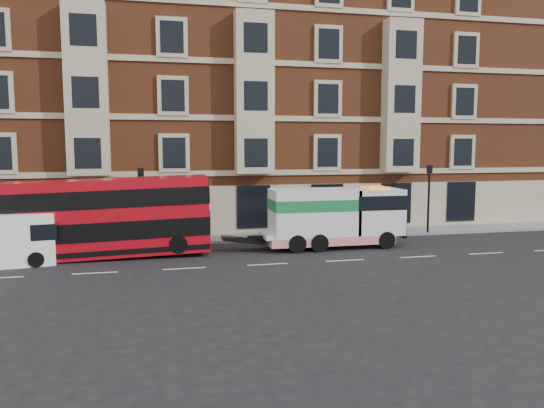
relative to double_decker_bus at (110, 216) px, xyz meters
The scene contains 9 objects.
ground 8.53m from the double_decker_bus, 24.30° to the right, with size 120.00×120.00×0.00m, color black.
sidewalk 8.82m from the double_decker_bus, 28.58° to the left, with size 90.00×3.00×0.15m, color slate.
victorian_terrace 16.18m from the double_decker_bus, 55.32° to the left, with size 45.00×12.00×20.40m.
lamp_post_west 3.23m from the double_decker_bus, 61.39° to the left, with size 0.35×0.15×4.35m.
lamp_post_east 19.74m from the double_decker_bus, ahead, with size 0.35×0.15×4.35m.
double_decker_bus is the anchor object (origin of this frame).
tow_truck 12.06m from the double_decker_bus, ahead, with size 8.02×2.37×3.34m.
box_van 5.15m from the double_decker_bus, behind, with size 5.09×2.68×2.52m.
pedestrian 3.07m from the double_decker_bus, 100.79° to the left, with size 0.66×0.43×1.81m, color black.
Camera 1 is at (-5.36, -24.70, 5.75)m, focal length 35.00 mm.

